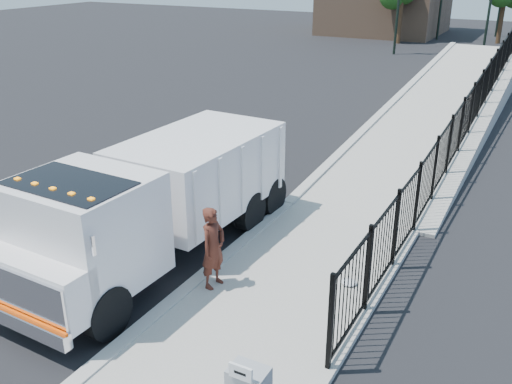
% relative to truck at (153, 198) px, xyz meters
% --- Properties ---
extents(ground, '(120.00, 120.00, 0.00)m').
position_rel_truck_xyz_m(ground, '(1.47, 0.15, -1.55)').
color(ground, black).
rests_on(ground, ground).
extents(sidewalk, '(3.55, 12.00, 0.12)m').
position_rel_truck_xyz_m(sidewalk, '(3.39, -1.85, -1.49)').
color(sidewalk, '#9E998E').
rests_on(sidewalk, ground).
extents(curb, '(0.30, 12.00, 0.16)m').
position_rel_truck_xyz_m(curb, '(1.47, -1.85, -1.47)').
color(curb, '#ADAAA3').
rests_on(curb, ground).
extents(ramp, '(3.95, 24.06, 3.19)m').
position_rel_truck_xyz_m(ramp, '(3.59, 16.15, -1.55)').
color(ramp, '#9E998E').
rests_on(ramp, ground).
extents(iron_fence, '(0.10, 28.00, 1.80)m').
position_rel_truck_xyz_m(iron_fence, '(5.02, 12.15, -0.65)').
color(iron_fence, black).
rests_on(iron_fence, ground).
extents(truck, '(2.92, 8.14, 2.76)m').
position_rel_truck_xyz_m(truck, '(0.00, 0.00, 0.00)').
color(truck, black).
rests_on(truck, ground).
extents(worker, '(0.50, 0.70, 1.79)m').
position_rel_truck_xyz_m(worker, '(1.91, -0.52, -0.53)').
color(worker, '#4C2116').
rests_on(worker, sidewalk).
extents(arrow_sign, '(0.35, 0.04, 0.22)m').
position_rel_truck_xyz_m(arrow_sign, '(4.57, -4.06, -0.07)').
color(arrow_sign, white).
rests_on(arrow_sign, utility_cabinet).
extents(debris, '(0.34, 0.34, 0.08)m').
position_rel_truck_xyz_m(debris, '(4.44, 0.87, -1.39)').
color(debris, silver).
rests_on(debris, sidewalk).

